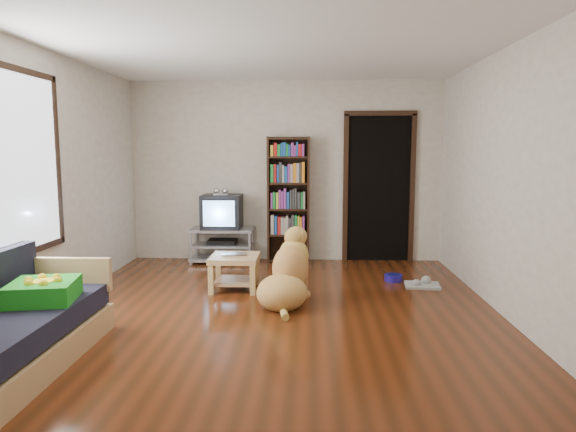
{
  "coord_description": "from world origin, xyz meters",
  "views": [
    {
      "loc": [
        0.36,
        -4.97,
        1.61
      ],
      "look_at": [
        0.12,
        0.54,
        0.9
      ],
      "focal_mm": 32.0,
      "sensor_mm": 36.0,
      "label": 1
    }
  ],
  "objects_px": {
    "dog_bowl": "(393,278)",
    "bookshelf": "(289,193)",
    "grey_rag": "(422,285)",
    "sofa": "(10,332)",
    "tv_stand": "(222,244)",
    "crt_tv": "(222,211)",
    "laptop": "(234,255)",
    "green_cushion": "(43,291)",
    "coffee_table": "(235,266)",
    "dog": "(288,276)"
  },
  "relations": [
    {
      "from": "dog_bowl",
      "to": "bookshelf",
      "type": "height_order",
      "value": "bookshelf"
    },
    {
      "from": "grey_rag",
      "to": "sofa",
      "type": "relative_size",
      "value": 0.22
    },
    {
      "from": "grey_rag",
      "to": "tv_stand",
      "type": "height_order",
      "value": "tv_stand"
    },
    {
      "from": "dog_bowl",
      "to": "grey_rag",
      "type": "xyz_separation_m",
      "value": [
        0.3,
        -0.25,
        -0.03
      ]
    },
    {
      "from": "tv_stand",
      "to": "sofa",
      "type": "distance_m",
      "value": 3.76
    },
    {
      "from": "crt_tv",
      "to": "laptop",
      "type": "bearing_deg",
      "value": -75.25
    },
    {
      "from": "laptop",
      "to": "green_cushion",
      "type": "bearing_deg",
      "value": -133.52
    },
    {
      "from": "dog_bowl",
      "to": "coffee_table",
      "type": "relative_size",
      "value": 0.4
    },
    {
      "from": "green_cushion",
      "to": "dog",
      "type": "distance_m",
      "value": 2.34
    },
    {
      "from": "tv_stand",
      "to": "bookshelf",
      "type": "relative_size",
      "value": 0.5
    },
    {
      "from": "green_cushion",
      "to": "laptop",
      "type": "relative_size",
      "value": 1.69
    },
    {
      "from": "grey_rag",
      "to": "crt_tv",
      "type": "distance_m",
      "value": 2.97
    },
    {
      "from": "tv_stand",
      "to": "crt_tv",
      "type": "height_order",
      "value": "crt_tv"
    },
    {
      "from": "dog_bowl",
      "to": "tv_stand",
      "type": "xyz_separation_m",
      "value": [
        -2.3,
        0.97,
        0.23
      ]
    },
    {
      "from": "coffee_table",
      "to": "laptop",
      "type": "bearing_deg",
      "value": -90.0
    },
    {
      "from": "sofa",
      "to": "grey_rag",
      "type": "bearing_deg",
      "value": 34.01
    },
    {
      "from": "green_cushion",
      "to": "bookshelf",
      "type": "relative_size",
      "value": 0.27
    },
    {
      "from": "grey_rag",
      "to": "coffee_table",
      "type": "height_order",
      "value": "coffee_table"
    },
    {
      "from": "tv_stand",
      "to": "crt_tv",
      "type": "relative_size",
      "value": 1.55
    },
    {
      "from": "tv_stand",
      "to": "grey_rag",
      "type": "bearing_deg",
      "value": -25.17
    },
    {
      "from": "bookshelf",
      "to": "grey_rag",
      "type": "bearing_deg",
      "value": -38.57
    },
    {
      "from": "green_cushion",
      "to": "bookshelf",
      "type": "height_order",
      "value": "bookshelf"
    },
    {
      "from": "laptop",
      "to": "tv_stand",
      "type": "height_order",
      "value": "tv_stand"
    },
    {
      "from": "coffee_table",
      "to": "bookshelf",
      "type": "bearing_deg",
      "value": 69.85
    },
    {
      "from": "laptop",
      "to": "tv_stand",
      "type": "relative_size",
      "value": 0.32
    },
    {
      "from": "crt_tv",
      "to": "bookshelf",
      "type": "bearing_deg",
      "value": 4.32
    },
    {
      "from": "bookshelf",
      "to": "sofa",
      "type": "bearing_deg",
      "value": -117.32
    },
    {
      "from": "grey_rag",
      "to": "dog_bowl",
      "type": "bearing_deg",
      "value": 140.19
    },
    {
      "from": "laptop",
      "to": "dog_bowl",
      "type": "height_order",
      "value": "laptop"
    },
    {
      "from": "sofa",
      "to": "tv_stand",
      "type": "bearing_deg",
      "value": 74.98
    },
    {
      "from": "grey_rag",
      "to": "crt_tv",
      "type": "height_order",
      "value": "crt_tv"
    },
    {
      "from": "grey_rag",
      "to": "laptop",
      "type": "bearing_deg",
      "value": -173.79
    },
    {
      "from": "sofa",
      "to": "dog",
      "type": "bearing_deg",
      "value": 39.47
    },
    {
      "from": "bookshelf",
      "to": "dog",
      "type": "relative_size",
      "value": 1.79
    },
    {
      "from": "sofa",
      "to": "coffee_table",
      "type": "xyz_separation_m",
      "value": [
        1.36,
        2.2,
        0.02
      ]
    },
    {
      "from": "laptop",
      "to": "sofa",
      "type": "xyz_separation_m",
      "value": [
        -1.36,
        -2.17,
        -0.15
      ]
    },
    {
      "from": "laptop",
      "to": "crt_tv",
      "type": "distance_m",
      "value": 1.57
    },
    {
      "from": "sofa",
      "to": "coffee_table",
      "type": "height_order",
      "value": "sofa"
    },
    {
      "from": "dog_bowl",
      "to": "coffee_table",
      "type": "bearing_deg",
      "value": -166.43
    },
    {
      "from": "laptop",
      "to": "bookshelf",
      "type": "height_order",
      "value": "bookshelf"
    },
    {
      "from": "sofa",
      "to": "green_cushion",
      "type": "bearing_deg",
      "value": 65.74
    },
    {
      "from": "green_cushion",
      "to": "sofa",
      "type": "relative_size",
      "value": 0.27
    },
    {
      "from": "crt_tv",
      "to": "coffee_table",
      "type": "xyz_separation_m",
      "value": [
        0.39,
        -1.45,
        -0.46
      ]
    },
    {
      "from": "laptop",
      "to": "grey_rag",
      "type": "relative_size",
      "value": 0.72
    },
    {
      "from": "crt_tv",
      "to": "coffee_table",
      "type": "relative_size",
      "value": 1.05
    },
    {
      "from": "tv_stand",
      "to": "bookshelf",
      "type": "height_order",
      "value": "bookshelf"
    },
    {
      "from": "sofa",
      "to": "coffee_table",
      "type": "relative_size",
      "value": 3.27
    },
    {
      "from": "green_cushion",
      "to": "tv_stand",
      "type": "height_order",
      "value": "green_cushion"
    },
    {
      "from": "bookshelf",
      "to": "dog",
      "type": "bearing_deg",
      "value": -87.79
    },
    {
      "from": "grey_rag",
      "to": "bookshelf",
      "type": "bearing_deg",
      "value": 141.43
    }
  ]
}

